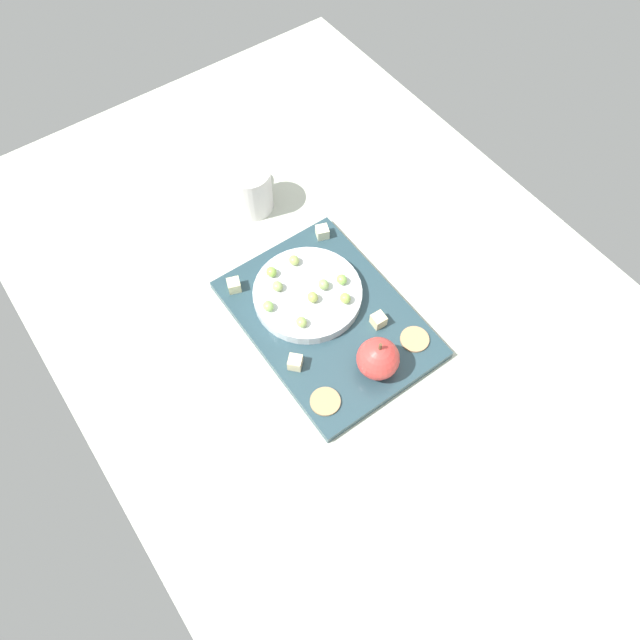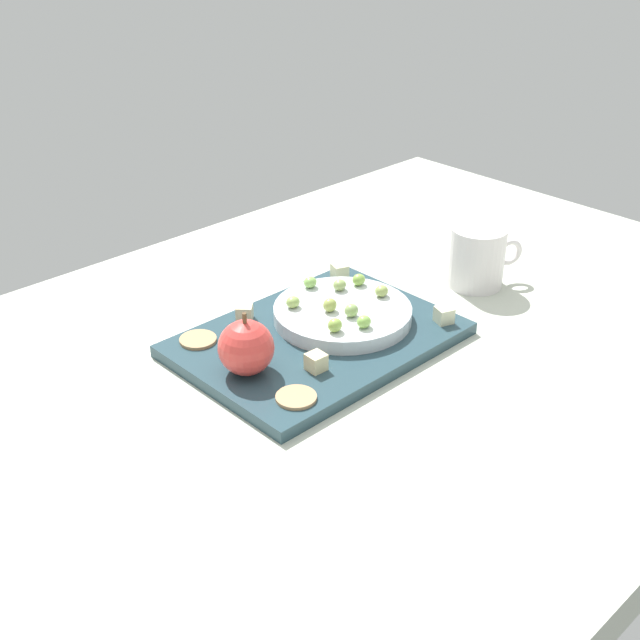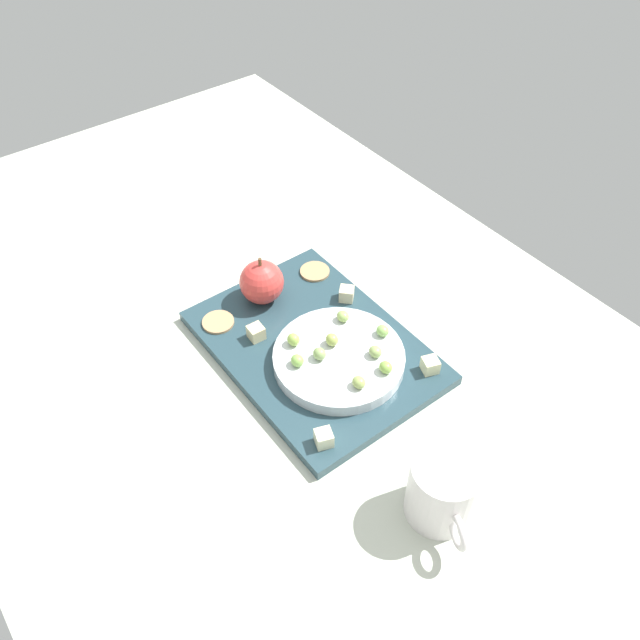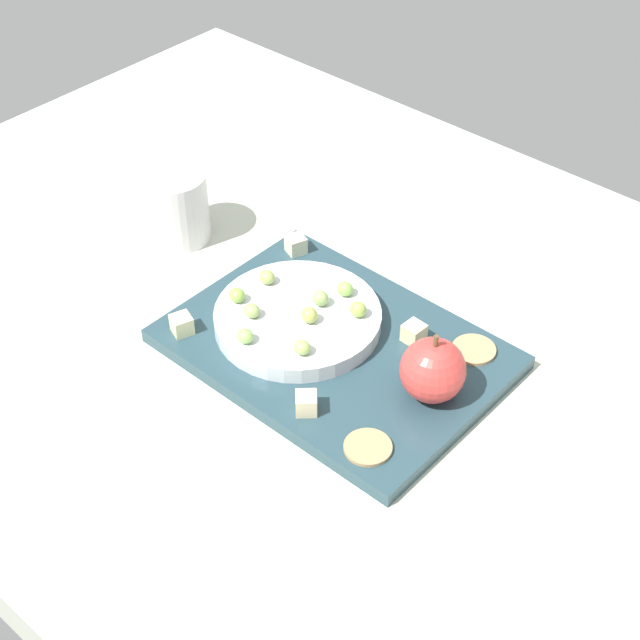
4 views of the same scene
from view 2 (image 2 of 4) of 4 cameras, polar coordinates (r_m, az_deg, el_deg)
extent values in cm
cube|color=#B5BCAA|center=(99.90, -0.87, -4.66)|extent=(144.93, 88.13, 4.99)
cube|color=#27414A|center=(103.02, -0.17, -1.37)|extent=(33.68, 24.32, 1.57)
cylinder|color=silver|center=(105.45, 1.58, 0.46)|extent=(17.86, 17.86, 1.86)
sphere|color=#D23C37|center=(93.84, -5.17, -1.93)|extent=(6.54, 6.54, 6.54)
cylinder|color=brown|center=(91.91, -5.28, 0.14)|extent=(0.50, 0.50, 1.20)
cube|color=beige|center=(106.03, 8.63, 0.35)|extent=(2.66, 2.66, 2.07)
cube|color=beige|center=(105.78, -5.28, 0.50)|extent=(2.92, 2.92, 2.07)
cube|color=beige|center=(116.31, 1.38, 3.41)|extent=(2.65, 2.65, 2.07)
cube|color=beige|center=(95.03, -0.28, -2.94)|extent=(2.18, 2.18, 2.07)
cylinder|color=tan|center=(102.17, -8.50, -1.36)|extent=(4.60, 4.60, 0.40)
cylinder|color=tan|center=(90.51, -1.68, -5.40)|extent=(4.60, 4.60, 0.40)
ellipsoid|color=#97AE59|center=(107.59, 4.31, 2.03)|extent=(1.85, 1.67, 1.53)
ellipsoid|color=#97B95D|center=(104.62, -1.90, 1.26)|extent=(1.85, 1.67, 1.49)
ellipsoid|color=#94AF61|center=(108.94, 1.38, 2.46)|extent=(1.85, 1.67, 1.49)
ellipsoid|color=#88B44A|center=(110.35, 2.72, 2.82)|extent=(1.85, 1.67, 1.58)
ellipsoid|color=#9CAF53|center=(103.57, 0.70, 1.05)|extent=(1.85, 1.67, 1.76)
ellipsoid|color=#95BA4F|center=(99.01, 1.08, -0.38)|extent=(1.85, 1.67, 1.74)
ellipsoid|color=#8CC05D|center=(109.61, -0.69, 2.65)|extent=(1.85, 1.67, 1.51)
ellipsoid|color=#8DAD62|center=(102.43, 2.20, 0.67)|extent=(1.85, 1.67, 1.70)
ellipsoid|color=#88BD52|center=(100.10, 3.08, -0.12)|extent=(1.85, 1.67, 1.58)
cylinder|color=silver|center=(118.57, 10.90, 4.33)|extent=(7.91, 7.91, 8.75)
torus|color=silver|center=(121.04, 13.06, 4.62)|extent=(3.96, 2.43, 4.00)
camera|label=1|loc=(1.02, -40.91, 42.02)|focal=33.59mm
camera|label=3|loc=(1.15, 38.54, 32.20)|focal=36.81mm
camera|label=4|loc=(1.24, -44.83, 30.20)|focal=54.74mm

